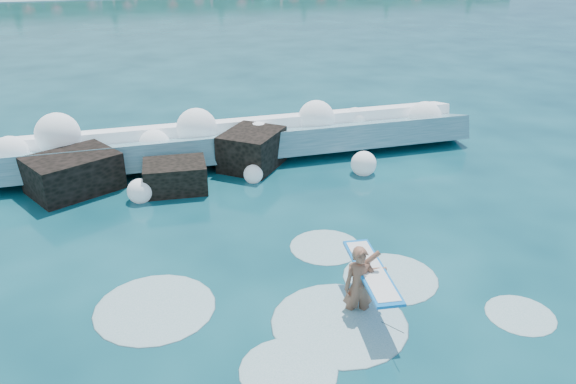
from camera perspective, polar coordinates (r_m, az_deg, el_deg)
name	(u,v)px	position (r m, az deg, el deg)	size (l,w,h in m)	color
ground	(249,283)	(12.96, -3.97, -9.18)	(200.00, 200.00, 0.00)	#07343F
breaking_wave	(230,142)	(20.02, -5.92, 5.05)	(17.45, 2.74, 1.50)	teal
rock_cluster	(161,168)	(18.31, -12.81, 2.43)	(8.55, 3.33, 1.46)	black
surfer_with_board	(362,283)	(11.79, 7.53, -9.20)	(1.07, 2.98, 1.82)	#925B44
wave_spray	(229,133)	(19.64, -6.04, 5.99)	(15.58, 4.21, 2.13)	white
surf_foam	(303,306)	(12.21, 1.50, -11.50)	(9.31, 5.83, 0.14)	silver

